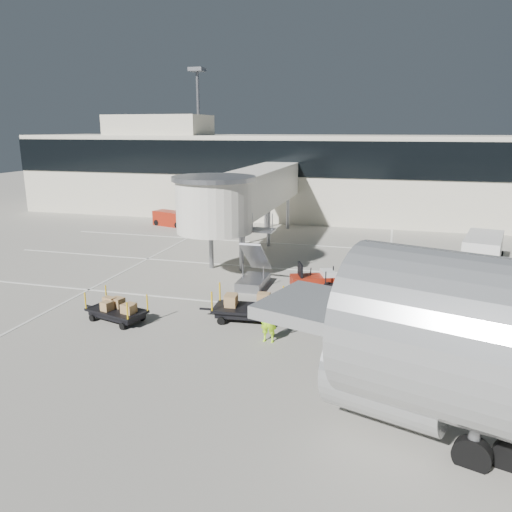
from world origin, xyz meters
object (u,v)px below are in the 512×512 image
Objects in this scene: box_cart_far at (119,311)px; belt_loader at (172,219)px; box_cart_near at (245,308)px; ground_worker at (269,320)px; baggage_tug at (313,280)px; minivan at (483,247)px; suitcase_cart at (352,288)px.

belt_loader reaches higher than box_cart_far.
box_cart_near is 2.60m from ground_worker.
baggage_tug is 7.37m from ground_worker.
minivan reaches higher than ground_worker.
baggage_tug reaches higher than suitcase_cart.
box_cart_far is 1.84× the size of ground_worker.
baggage_tug is 0.65× the size of box_cart_near.
ground_worker is at bearing -40.13° from belt_loader.
minivan is (17.64, 15.00, 0.67)m from box_cart_far.
ground_worker is (-0.70, -7.33, 0.39)m from baggage_tug.
baggage_tug is 0.74× the size of box_cart_far.
ground_worker is 18.59m from minivan.
suitcase_cart is 0.87× the size of box_cart_near.
box_cart_near is 1.14× the size of box_cart_far.
baggage_tug is 0.68× the size of belt_loader.
minivan is (9.77, 8.02, 0.63)m from baggage_tug.
minivan reaches higher than box_cart_far.
box_cart_far is (-5.53, -1.64, -0.09)m from box_cart_near.
minivan is 1.46× the size of belt_loader.
minivan is (12.11, 13.36, 0.58)m from box_cart_near.
box_cart_far is 0.91× the size of belt_loader.
baggage_tug is 5.83m from box_cart_near.
minivan is (7.64, 8.47, 0.73)m from suitcase_cart.
suitcase_cart is at bearing 66.27° from ground_worker.
box_cart_near is 2.10× the size of ground_worker.
minivan is at bearing 18.02° from baggage_tug.
minivan is at bearing 0.69° from belt_loader.
box_cart_near is 18.05m from minivan.
ground_worker is 0.50× the size of belt_loader.
box_cart_far is at bearing -126.83° from minivan.
baggage_tug is at bearing 179.73° from suitcase_cart.
box_cart_far is at bearing -168.31° from box_cart_near.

